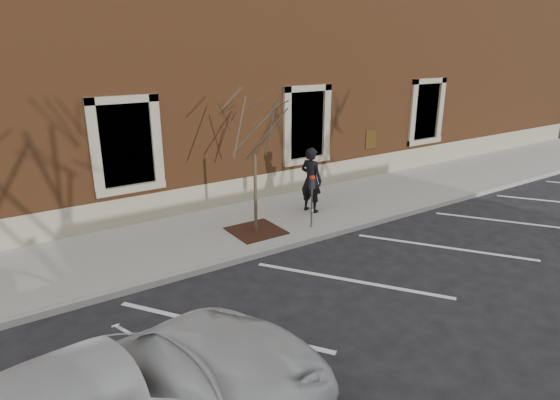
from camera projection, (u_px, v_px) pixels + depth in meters
ground at (293, 247)px, 12.04m from camera, size 120.00×120.00×0.00m
sidewalk_near at (258, 223)px, 13.40m from camera, size 40.00×3.50×0.15m
curb_near at (294, 245)px, 11.98m from camera, size 40.00×0.12×0.15m
parking_stripes at (350, 280)px, 10.30m from camera, size 28.00×4.40×0.01m
building_civic at (171, 73)px, 16.90m from camera, size 40.00×8.62×8.00m
man at (311, 180)px, 13.88m from camera, size 0.66×0.82×1.96m
parking_meter at (312, 192)px, 12.61m from camera, size 0.13×0.10×1.46m
tree_grate at (256, 231)px, 12.64m from camera, size 1.31×1.31×0.03m
sapling at (254, 132)px, 11.79m from camera, size 2.32×2.32×3.86m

